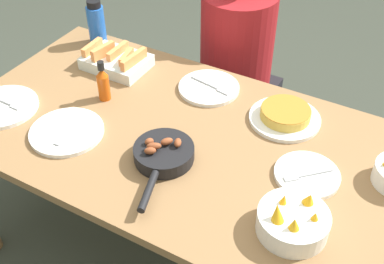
{
  "coord_description": "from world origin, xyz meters",
  "views": [
    {
      "loc": [
        0.62,
        -1.11,
        1.83
      ],
      "look_at": [
        0.0,
        0.0,
        0.74
      ],
      "focal_mm": 45.0,
      "sensor_mm": 36.0,
      "label": 1
    }
  ],
  "objects_px": {
    "frittata_plate_center": "(285,116)",
    "empty_plate_far_right": "(67,132)",
    "empty_plate_mid_edge": "(209,88)",
    "fruit_bowl_citrus": "(293,221)",
    "water_bottle": "(96,23)",
    "hot_sauce_bottle": "(103,83)",
    "empty_plate_far_left": "(307,175)",
    "empty_plate_near_front": "(3,107)",
    "person_figure": "(235,80)",
    "skillet": "(163,154)",
    "melon_tray": "(116,60)"
  },
  "relations": [
    {
      "from": "melon_tray",
      "to": "water_bottle",
      "type": "relative_size",
      "value": 1.29
    },
    {
      "from": "water_bottle",
      "to": "person_figure",
      "type": "relative_size",
      "value": 0.18
    },
    {
      "from": "frittata_plate_center",
      "to": "hot_sauce_bottle",
      "type": "bearing_deg",
      "value": -162.08
    },
    {
      "from": "empty_plate_far_left",
      "to": "person_figure",
      "type": "distance_m",
      "value": 0.95
    },
    {
      "from": "empty_plate_far_left",
      "to": "fruit_bowl_citrus",
      "type": "relative_size",
      "value": 1.02
    },
    {
      "from": "empty_plate_far_left",
      "to": "frittata_plate_center",
      "type": "bearing_deg",
      "value": 125.1
    },
    {
      "from": "empty_plate_far_left",
      "to": "skillet",
      "type": "bearing_deg",
      "value": -159.92
    },
    {
      "from": "empty_plate_near_front",
      "to": "empty_plate_mid_edge",
      "type": "height_order",
      "value": "same"
    },
    {
      "from": "frittata_plate_center",
      "to": "empty_plate_mid_edge",
      "type": "distance_m",
      "value": 0.34
    },
    {
      "from": "frittata_plate_center",
      "to": "person_figure",
      "type": "height_order",
      "value": "person_figure"
    },
    {
      "from": "empty_plate_far_right",
      "to": "person_figure",
      "type": "height_order",
      "value": "person_figure"
    },
    {
      "from": "empty_plate_far_left",
      "to": "water_bottle",
      "type": "distance_m",
      "value": 1.17
    },
    {
      "from": "empty_plate_near_front",
      "to": "empty_plate_far_left",
      "type": "height_order",
      "value": "same"
    },
    {
      "from": "frittata_plate_center",
      "to": "empty_plate_mid_edge",
      "type": "bearing_deg",
      "value": 173.72
    },
    {
      "from": "empty_plate_far_right",
      "to": "person_figure",
      "type": "distance_m",
      "value": 0.99
    },
    {
      "from": "hot_sauce_bottle",
      "to": "empty_plate_far_right",
      "type": "bearing_deg",
      "value": -87.82
    },
    {
      "from": "water_bottle",
      "to": "hot_sauce_bottle",
      "type": "bearing_deg",
      "value": -49.21
    },
    {
      "from": "empty_plate_near_front",
      "to": "person_figure",
      "type": "height_order",
      "value": "person_figure"
    },
    {
      "from": "water_bottle",
      "to": "person_figure",
      "type": "distance_m",
      "value": 0.72
    },
    {
      "from": "empty_plate_near_front",
      "to": "skillet",
      "type": "bearing_deg",
      "value": 4.69
    },
    {
      "from": "empty_plate_far_right",
      "to": "fruit_bowl_citrus",
      "type": "height_order",
      "value": "fruit_bowl_citrus"
    },
    {
      "from": "skillet",
      "to": "hot_sauce_bottle",
      "type": "xyz_separation_m",
      "value": [
        -0.38,
        0.19,
        0.04
      ]
    },
    {
      "from": "empty_plate_near_front",
      "to": "empty_plate_far_right",
      "type": "distance_m",
      "value": 0.31
    },
    {
      "from": "empty_plate_near_front",
      "to": "water_bottle",
      "type": "relative_size",
      "value": 1.31
    },
    {
      "from": "frittata_plate_center",
      "to": "empty_plate_far_left",
      "type": "height_order",
      "value": "frittata_plate_center"
    },
    {
      "from": "water_bottle",
      "to": "hot_sauce_bottle",
      "type": "distance_m",
      "value": 0.44
    },
    {
      "from": "empty_plate_far_left",
      "to": "empty_plate_mid_edge",
      "type": "distance_m",
      "value": 0.57
    },
    {
      "from": "hot_sauce_bottle",
      "to": "empty_plate_near_front",
      "type": "bearing_deg",
      "value": -141.04
    },
    {
      "from": "skillet",
      "to": "frittata_plate_center",
      "type": "xyz_separation_m",
      "value": [
        0.28,
        0.4,
        -0.01
      ]
    },
    {
      "from": "empty_plate_mid_edge",
      "to": "fruit_bowl_citrus",
      "type": "height_order",
      "value": "fruit_bowl_citrus"
    },
    {
      "from": "fruit_bowl_citrus",
      "to": "person_figure",
      "type": "bearing_deg",
      "value": 123.05
    },
    {
      "from": "melon_tray",
      "to": "fruit_bowl_citrus",
      "type": "xyz_separation_m",
      "value": [
        0.95,
        -0.46,
        0.01
      ]
    },
    {
      "from": "empty_plate_far_right",
      "to": "hot_sauce_bottle",
      "type": "distance_m",
      "value": 0.25
    },
    {
      "from": "skillet",
      "to": "water_bottle",
      "type": "bearing_deg",
      "value": -144.77
    },
    {
      "from": "empty_plate_far_left",
      "to": "water_bottle",
      "type": "relative_size",
      "value": 1.04
    },
    {
      "from": "empty_plate_near_front",
      "to": "person_figure",
      "type": "xyz_separation_m",
      "value": [
        0.55,
        0.93,
        -0.25
      ]
    },
    {
      "from": "frittata_plate_center",
      "to": "empty_plate_far_right",
      "type": "relative_size",
      "value": 0.99
    },
    {
      "from": "fruit_bowl_citrus",
      "to": "person_figure",
      "type": "relative_size",
      "value": 0.18
    },
    {
      "from": "frittata_plate_center",
      "to": "empty_plate_far_right",
      "type": "xyz_separation_m",
      "value": [
        -0.65,
        -0.45,
        -0.01
      ]
    },
    {
      "from": "empty_plate_near_front",
      "to": "hot_sauce_bottle",
      "type": "bearing_deg",
      "value": 38.96
    },
    {
      "from": "water_bottle",
      "to": "person_figure",
      "type": "height_order",
      "value": "person_figure"
    },
    {
      "from": "frittata_plate_center",
      "to": "empty_plate_far_right",
      "type": "bearing_deg",
      "value": -145.34
    },
    {
      "from": "skillet",
      "to": "fruit_bowl_citrus",
      "type": "height_order",
      "value": "fruit_bowl_citrus"
    },
    {
      "from": "empty_plate_near_front",
      "to": "empty_plate_far_right",
      "type": "xyz_separation_m",
      "value": [
        0.31,
        0.01,
        0.0
      ]
    },
    {
      "from": "fruit_bowl_citrus",
      "to": "water_bottle",
      "type": "bearing_deg",
      "value": 152.92
    },
    {
      "from": "water_bottle",
      "to": "person_figure",
      "type": "bearing_deg",
      "value": 33.44
    },
    {
      "from": "empty_plate_far_left",
      "to": "water_bottle",
      "type": "bearing_deg",
      "value": 162.18
    },
    {
      "from": "empty_plate_mid_edge",
      "to": "water_bottle",
      "type": "xyz_separation_m",
      "value": [
        -0.61,
        0.08,
        0.09
      ]
    },
    {
      "from": "melon_tray",
      "to": "person_figure",
      "type": "xyz_separation_m",
      "value": [
        0.34,
        0.48,
        -0.27
      ]
    },
    {
      "from": "empty_plate_far_left",
      "to": "water_bottle",
      "type": "xyz_separation_m",
      "value": [
        -1.11,
        0.36,
        0.09
      ]
    }
  ]
}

